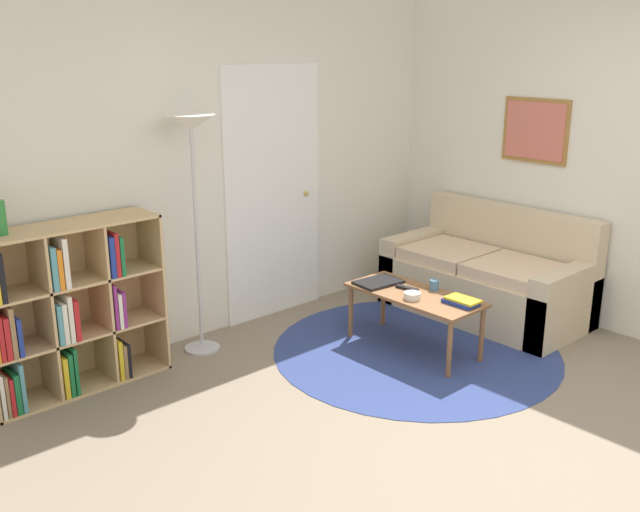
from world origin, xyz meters
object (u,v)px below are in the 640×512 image
couch (490,279)px  cup (434,285)px  floor_lamp (192,150)px  bowl (412,296)px  bookshelf (62,312)px  laptop (378,282)px  coffee_table (414,300)px

couch → cup: (-0.87, -0.11, 0.18)m
floor_lamp → bowl: floor_lamp is taller
bowl → cup: size_ratio=1.58×
bookshelf → cup: 2.54m
bookshelf → floor_lamp: 1.35m
bookshelf → couch: 3.31m
couch → laptop: 1.10m
coffee_table → laptop: bearing=96.3°
bowl → laptop: bearing=79.7°
couch → floor_lamp: bearing=155.8°
laptop → cup: bearing=-62.9°
laptop → cup: cup is taller
couch → coffee_table: (-1.02, -0.06, 0.09)m
bowl → coffee_table: bearing=32.1°
couch → laptop: bearing=166.0°
floor_lamp → bowl: (1.03, -1.10, -1.00)m
floor_lamp → cup: bearing=-39.9°
couch → laptop: (-1.06, 0.26, 0.15)m
coffee_table → couch: bearing=3.4°
laptop → bowl: bowl is taller
bookshelf → floor_lamp: bearing=-3.0°
bookshelf → cup: (2.27, -1.13, -0.06)m
bookshelf → laptop: 2.22m
laptop → cup: (0.19, -0.37, 0.03)m
laptop → cup: 0.42m
bookshelf → laptop: bearing=-20.1°
laptop → couch: bearing=-14.0°
coffee_table → floor_lamp: bearing=137.8°
coffee_table → laptop: laptop is taller
couch → coffee_table: bearing=-176.6°
bookshelf → laptop: size_ratio=3.23×
coffee_table → cup: cup is taller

